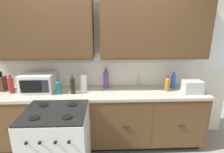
{
  "coord_description": "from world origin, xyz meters",
  "views": [
    {
      "loc": [
        0.11,
        -2.27,
        1.95
      ],
      "look_at": [
        0.22,
        0.27,
        1.18
      ],
      "focal_mm": 28.69,
      "sensor_mm": 36.0,
      "label": 1
    }
  ],
  "objects_px": {
    "paper_towel_roll": "(83,82)",
    "knife_block": "(1,83)",
    "stove_range": "(58,144)",
    "bottle_amber": "(167,84)",
    "bottle_violet": "(106,78)",
    "bottle_red": "(11,84)",
    "bottle_dark": "(73,85)",
    "microwave": "(38,83)",
    "toaster": "(192,87)",
    "bottle_teal": "(58,87)",
    "bottle_blue": "(173,80)"
  },
  "relations": [
    {
      "from": "bottle_teal",
      "to": "toaster",
      "type": "bearing_deg",
      "value": -1.28
    },
    {
      "from": "microwave",
      "to": "bottle_red",
      "type": "xyz_separation_m",
      "value": [
        -0.38,
        -0.06,
        -0.0
      ]
    },
    {
      "from": "knife_block",
      "to": "bottle_teal",
      "type": "xyz_separation_m",
      "value": [
        0.92,
        -0.18,
        -0.01
      ]
    },
    {
      "from": "toaster",
      "to": "bottle_violet",
      "type": "distance_m",
      "value": 1.32
    },
    {
      "from": "bottle_blue",
      "to": "stove_range",
      "type": "bearing_deg",
      "value": -156.39
    },
    {
      "from": "stove_range",
      "to": "microwave",
      "type": "height_order",
      "value": "microwave"
    },
    {
      "from": "toaster",
      "to": "paper_towel_roll",
      "type": "height_order",
      "value": "paper_towel_roll"
    },
    {
      "from": "bottle_dark",
      "to": "bottle_red",
      "type": "xyz_separation_m",
      "value": [
        -0.92,
        0.06,
        -0.0
      ]
    },
    {
      "from": "toaster",
      "to": "bottle_teal",
      "type": "bearing_deg",
      "value": 178.72
    },
    {
      "from": "bottle_amber",
      "to": "bottle_teal",
      "type": "relative_size",
      "value": 1.03
    },
    {
      "from": "knife_block",
      "to": "microwave",
      "type": "bearing_deg",
      "value": -5.23
    },
    {
      "from": "toaster",
      "to": "bottle_blue",
      "type": "bearing_deg",
      "value": 133.33
    },
    {
      "from": "microwave",
      "to": "knife_block",
      "type": "distance_m",
      "value": 0.58
    },
    {
      "from": "microwave",
      "to": "bottle_blue",
      "type": "xyz_separation_m",
      "value": [
        2.12,
        0.05,
        -0.01
      ]
    },
    {
      "from": "bottle_amber",
      "to": "bottle_dark",
      "type": "bearing_deg",
      "value": -178.06
    },
    {
      "from": "toaster",
      "to": "bottle_teal",
      "type": "height_order",
      "value": "bottle_teal"
    },
    {
      "from": "bottle_dark",
      "to": "bottle_blue",
      "type": "height_order",
      "value": "bottle_dark"
    },
    {
      "from": "knife_block",
      "to": "stove_range",
      "type": "bearing_deg",
      "value": -36.62
    },
    {
      "from": "bottle_amber",
      "to": "knife_block",
      "type": "bearing_deg",
      "value": 177.35
    },
    {
      "from": "stove_range",
      "to": "knife_block",
      "type": "distance_m",
      "value": 1.37
    },
    {
      "from": "toaster",
      "to": "bottle_red",
      "type": "distance_m",
      "value": 2.71
    },
    {
      "from": "bottle_dark",
      "to": "bottle_violet",
      "type": "height_order",
      "value": "bottle_violet"
    },
    {
      "from": "toaster",
      "to": "bottle_amber",
      "type": "relative_size",
      "value": 1.22
    },
    {
      "from": "knife_block",
      "to": "bottle_dark",
      "type": "relative_size",
      "value": 1.09
    },
    {
      "from": "knife_block",
      "to": "bottle_dark",
      "type": "xyz_separation_m",
      "value": [
        1.12,
        -0.17,
        0.02
      ]
    },
    {
      "from": "microwave",
      "to": "bottle_red",
      "type": "bearing_deg",
      "value": -171.74
    },
    {
      "from": "paper_towel_roll",
      "to": "bottle_amber",
      "type": "xyz_separation_m",
      "value": [
        1.3,
        -0.09,
        -0.02
      ]
    },
    {
      "from": "bottle_amber",
      "to": "bottle_violet",
      "type": "xyz_separation_m",
      "value": [
        -0.95,
        0.16,
        0.05
      ]
    },
    {
      "from": "toaster",
      "to": "bottle_blue",
      "type": "relative_size",
      "value": 1.07
    },
    {
      "from": "stove_range",
      "to": "bottle_dark",
      "type": "relative_size",
      "value": 3.35
    },
    {
      "from": "paper_towel_roll",
      "to": "bottle_amber",
      "type": "relative_size",
      "value": 1.13
    },
    {
      "from": "paper_towel_roll",
      "to": "knife_block",
      "type": "bearing_deg",
      "value": 178.63
    },
    {
      "from": "stove_range",
      "to": "bottle_violet",
      "type": "distance_m",
      "value": 1.18
    },
    {
      "from": "knife_block",
      "to": "bottle_violet",
      "type": "height_order",
      "value": "bottle_violet"
    },
    {
      "from": "bottle_blue",
      "to": "paper_towel_roll",
      "type": "bearing_deg",
      "value": -178.84
    },
    {
      "from": "knife_block",
      "to": "bottle_red",
      "type": "height_order",
      "value": "knife_block"
    },
    {
      "from": "bottle_amber",
      "to": "paper_towel_roll",
      "type": "bearing_deg",
      "value": 176.11
    },
    {
      "from": "bottle_amber",
      "to": "bottle_red",
      "type": "bearing_deg",
      "value": 179.75
    },
    {
      "from": "microwave",
      "to": "bottle_teal",
      "type": "height_order",
      "value": "microwave"
    },
    {
      "from": "microwave",
      "to": "toaster",
      "type": "height_order",
      "value": "microwave"
    },
    {
      "from": "bottle_dark",
      "to": "paper_towel_roll",
      "type": "bearing_deg",
      "value": 44.18
    },
    {
      "from": "stove_range",
      "to": "bottle_amber",
      "type": "bearing_deg",
      "value": 21.77
    },
    {
      "from": "bottle_dark",
      "to": "bottle_red",
      "type": "distance_m",
      "value": 0.92
    },
    {
      "from": "microwave",
      "to": "bottle_dark",
      "type": "distance_m",
      "value": 0.55
    },
    {
      "from": "bottle_blue",
      "to": "bottle_teal",
      "type": "bearing_deg",
      "value": -174.27
    },
    {
      "from": "bottle_blue",
      "to": "microwave",
      "type": "bearing_deg",
      "value": -178.59
    },
    {
      "from": "knife_block",
      "to": "bottle_blue",
      "type": "distance_m",
      "value": 2.7
    },
    {
      "from": "knife_block",
      "to": "bottle_violet",
      "type": "distance_m",
      "value": 1.62
    },
    {
      "from": "paper_towel_roll",
      "to": "bottle_red",
      "type": "distance_m",
      "value": 1.07
    },
    {
      "from": "toaster",
      "to": "bottle_violet",
      "type": "bearing_deg",
      "value": 168.33
    }
  ]
}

